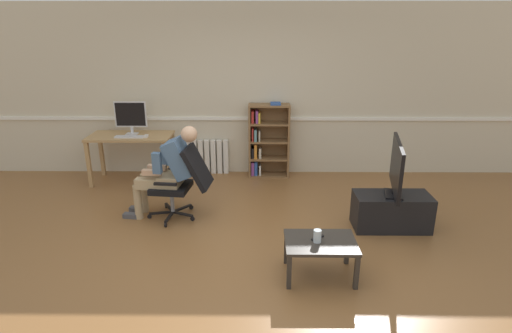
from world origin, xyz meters
TOP-DOWN VIEW (x-y plane):
  - ground_plane at (0.00, 0.00)m, footprint 18.00×18.00m
  - back_wall at (0.00, 2.65)m, footprint 12.00×0.13m
  - computer_desk at (-1.80, 2.15)m, footprint 1.26×0.62m
  - imac_monitor at (-1.79, 2.23)m, footprint 0.49×0.14m
  - keyboard at (-1.77, 2.01)m, footprint 0.44×0.12m
  - computer_mouse at (-1.52, 2.03)m, footprint 0.06×0.10m
  - bookshelf at (0.30, 2.44)m, footprint 0.65×0.29m
  - radiator at (-0.78, 2.54)m, footprint 0.91×0.08m
  - office_chair at (-0.77, 0.85)m, footprint 0.86×0.62m
  - person_seated at (-0.96, 0.87)m, footprint 1.01×0.42m
  - tv_stand at (1.80, 0.59)m, footprint 0.91×0.42m
  - tv_screen at (1.80, 0.59)m, footprint 0.26×0.98m
  - coffee_table at (0.79, -0.44)m, footprint 0.69×0.50m
  - drinking_glass at (0.75, -0.46)m, footprint 0.08×0.08m
  - spare_remote at (0.77, -0.39)m, footprint 0.14×0.13m

SIDE VIEW (x-z plane):
  - ground_plane at x=0.00m, z-range 0.00..0.00m
  - tv_stand at x=1.80m, z-range 0.00..0.44m
  - radiator at x=-0.78m, z-range 0.00..0.57m
  - coffee_table at x=0.79m, z-range 0.14..0.52m
  - spare_remote at x=0.77m, z-range 0.38..0.40m
  - drinking_glass at x=0.75m, z-range 0.38..0.51m
  - office_chair at x=-0.77m, z-range 0.04..1.00m
  - bookshelf at x=0.30m, z-range -0.02..1.19m
  - computer_desk at x=-1.80m, z-range 0.27..1.02m
  - person_seated at x=-0.96m, z-range 0.04..1.26m
  - keyboard at x=-1.77m, z-range 0.76..0.78m
  - computer_mouse at x=-1.52m, z-range 0.76..0.79m
  - tv_screen at x=1.80m, z-range 0.45..1.11m
  - imac_monitor at x=-1.79m, z-range 0.79..1.30m
  - back_wall at x=0.00m, z-range 0.00..2.70m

